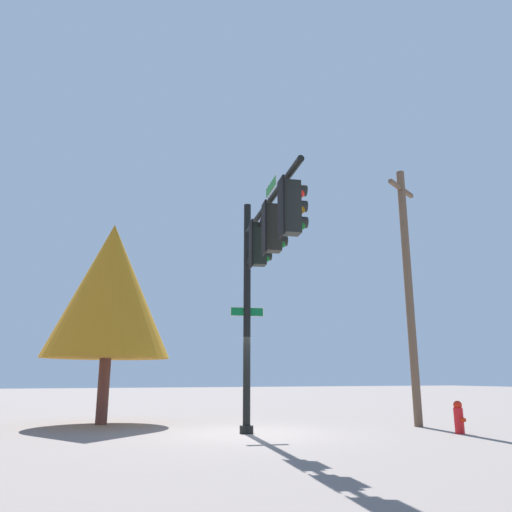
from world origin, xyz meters
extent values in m
plane|color=slate|center=(0.00, 0.00, 0.00)|extent=(120.00, 120.00, 0.00)
cylinder|color=black|center=(0.00, 0.00, 3.16)|extent=(0.20, 0.20, 6.32)
cylinder|color=black|center=(0.00, 0.00, 0.10)|extent=(0.36, 0.36, 0.20)
cylinder|color=black|center=(2.52, -0.36, 5.49)|extent=(5.05, 0.86, 0.14)
cylinder|color=black|center=(1.13, -0.16, 4.99)|extent=(2.31, 0.41, 1.07)
cube|color=black|center=(1.44, -0.21, 4.74)|extent=(0.38, 0.41, 1.10)
cube|color=black|center=(1.40, -0.40, 4.74)|extent=(0.44, 0.11, 1.22)
sphere|color=#FF2018|center=(1.47, -0.01, 5.08)|extent=(0.22, 0.22, 0.22)
cylinder|color=black|center=(1.48, 0.05, 5.13)|extent=(0.25, 0.18, 0.23)
sphere|color=#855607|center=(1.47, -0.01, 4.74)|extent=(0.22, 0.22, 0.22)
cylinder|color=black|center=(1.48, 0.05, 4.79)|extent=(0.25, 0.18, 0.23)
sphere|color=#0B621E|center=(1.47, -0.01, 4.40)|extent=(0.22, 0.22, 0.22)
cylinder|color=black|center=(1.48, 0.05, 4.45)|extent=(0.25, 0.18, 0.23)
cube|color=black|center=(2.87, -0.41, 4.74)|extent=(0.38, 0.41, 1.10)
cube|color=black|center=(2.84, -0.61, 4.74)|extent=(0.44, 0.12, 1.22)
sphere|color=#FF2018|center=(2.91, -0.22, 5.08)|extent=(0.22, 0.22, 0.22)
cylinder|color=black|center=(2.92, -0.16, 5.13)|extent=(0.25, 0.18, 0.23)
sphere|color=#855607|center=(2.91, -0.22, 4.74)|extent=(0.22, 0.22, 0.22)
cylinder|color=black|center=(2.92, -0.16, 4.79)|extent=(0.25, 0.18, 0.23)
sphere|color=#0B621E|center=(2.91, -0.22, 4.40)|extent=(0.22, 0.22, 0.22)
cylinder|color=black|center=(2.92, -0.16, 4.45)|extent=(0.25, 0.18, 0.23)
cube|color=black|center=(4.31, -0.62, 4.74)|extent=(0.37, 0.41, 1.10)
cube|color=black|center=(4.28, -0.82, 4.74)|extent=(0.44, 0.11, 1.22)
sphere|color=#FF2018|center=(4.34, -0.42, 5.08)|extent=(0.22, 0.22, 0.22)
cylinder|color=black|center=(4.35, -0.36, 5.13)|extent=(0.25, 0.17, 0.23)
sphere|color=#855607|center=(4.34, -0.42, 4.74)|extent=(0.22, 0.22, 0.22)
cylinder|color=black|center=(4.35, -0.36, 4.79)|extent=(0.25, 0.17, 0.23)
sphere|color=#0B621E|center=(4.34, -0.42, 4.40)|extent=(0.22, 0.22, 0.22)
cylinder|color=black|center=(4.35, -0.36, 4.45)|extent=(0.25, 0.17, 0.23)
cube|color=white|center=(2.77, -0.40, 5.79)|extent=(0.93, 0.15, 0.26)
cube|color=#1F7F29|center=(2.77, -0.40, 5.79)|extent=(0.90, 0.16, 0.22)
cube|color=white|center=(0.00, 0.00, 3.19)|extent=(0.15, 0.93, 0.26)
cube|color=#0B6831|center=(0.00, 0.00, 3.19)|extent=(0.16, 0.90, 0.22)
cylinder|color=brown|center=(0.07, 5.43, 4.07)|extent=(0.25, 0.25, 8.15)
cube|color=brown|center=(0.07, 5.43, 7.55)|extent=(1.02, 1.61, 0.12)
cylinder|color=red|center=(2.00, 5.21, 0.33)|extent=(0.24, 0.24, 0.65)
sphere|color=red|center=(2.00, 5.21, 0.72)|extent=(0.22, 0.22, 0.22)
cylinder|color=red|center=(2.15, 5.21, 0.36)|extent=(0.12, 0.10, 0.10)
cylinder|color=brown|center=(-4.00, -3.39, 1.01)|extent=(0.36, 0.36, 2.03)
cone|color=#B67A1B|center=(-4.00, -3.39, 4.27)|extent=(4.03, 4.03, 4.48)
camera|label=1|loc=(12.90, -4.62, 1.44)|focal=34.86mm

